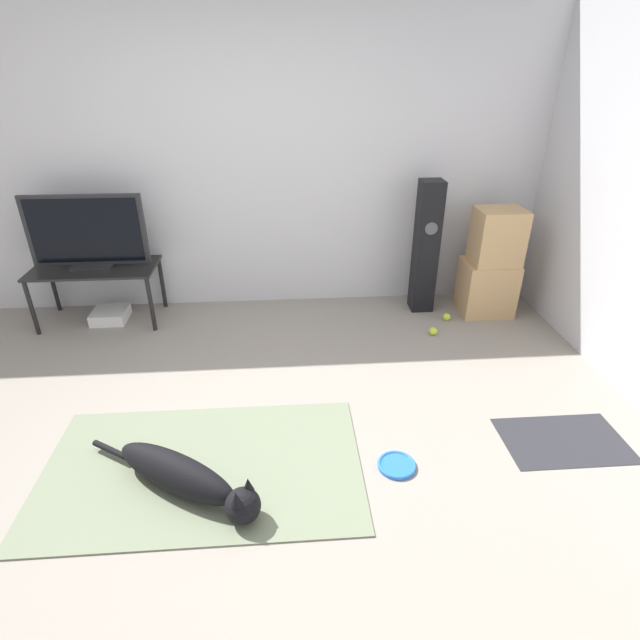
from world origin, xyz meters
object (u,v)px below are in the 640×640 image
(tennis_ball_near_speaker, at_px, (433,331))
(tv_stand, at_px, (96,273))
(frisbee, at_px, (397,465))
(floor_speaker, at_px, (426,248))
(dog, at_px, (186,477))
(game_console, at_px, (110,315))
(cardboard_box_lower, at_px, (486,287))
(tv, at_px, (86,233))
(tennis_ball_by_boxes, at_px, (447,317))
(cardboard_box_upper, at_px, (498,237))

(tennis_ball_near_speaker, bearing_deg, tv_stand, 170.21)
(frisbee, height_order, floor_speaker, floor_speaker)
(dog, xyz_separation_m, floor_speaker, (1.77, 2.09, 0.46))
(floor_speaker, distance_m, game_console, 2.81)
(dog, bearing_deg, tv_stand, 116.72)
(dog, bearing_deg, cardboard_box_lower, 40.31)
(tv, xyz_separation_m, tennis_ball_by_boxes, (2.98, -0.24, -0.76))
(tennis_ball_near_speaker, bearing_deg, tennis_ball_by_boxes, 52.31)
(cardboard_box_lower, bearing_deg, cardboard_box_upper, -40.43)
(dog, xyz_separation_m, cardboard_box_lower, (2.32, 1.97, 0.12))
(floor_speaker, relative_size, tennis_ball_by_boxes, 17.55)
(dog, bearing_deg, floor_speaker, 49.63)
(frisbee, bearing_deg, game_console, 137.70)
(cardboard_box_lower, distance_m, tv_stand, 3.37)
(frisbee, distance_m, tv_stand, 2.95)
(tennis_ball_by_boxes, height_order, game_console, game_console)
(dog, bearing_deg, frisbee, 5.66)
(dog, distance_m, cardboard_box_upper, 3.11)
(frisbee, bearing_deg, dog, -174.34)
(dog, bearing_deg, cardboard_box_upper, 39.92)
(floor_speaker, bearing_deg, tv_stand, -179.53)
(cardboard_box_upper, bearing_deg, tennis_ball_by_boxes, -161.43)
(dog, xyz_separation_m, tennis_ball_near_speaker, (1.76, 1.58, -0.08))
(tennis_ball_by_boxes, bearing_deg, floor_speaker, 122.82)
(cardboard_box_lower, bearing_deg, tennis_ball_by_boxes, -158.87)
(floor_speaker, bearing_deg, cardboard_box_lower, -11.86)
(tv_stand, height_order, tennis_ball_by_boxes, tv_stand)
(frisbee, height_order, tennis_ball_by_boxes, tennis_ball_by_boxes)
(cardboard_box_upper, xyz_separation_m, tv_stand, (-3.38, 0.11, -0.27))
(floor_speaker, xyz_separation_m, game_console, (-2.76, -0.04, -0.53))
(cardboard_box_upper, relative_size, tv, 0.49)
(dog, relative_size, cardboard_box_upper, 2.14)
(cardboard_box_upper, xyz_separation_m, tennis_ball_near_speaker, (-0.58, -0.38, -0.68))
(tv, height_order, tennis_ball_by_boxes, tv)
(frisbee, height_order, cardboard_box_lower, cardboard_box_lower)
(dog, relative_size, tv, 1.05)
(cardboard_box_upper, xyz_separation_m, tv, (-3.38, 0.11, 0.08))
(game_console, bearing_deg, tennis_ball_by_boxes, -4.34)
(frisbee, xyz_separation_m, tv_stand, (-2.18, 1.95, 0.42))
(dog, bearing_deg, tennis_ball_near_speaker, 42.01)
(dog, distance_m, tv, 2.41)
(dog, bearing_deg, game_console, 115.73)
(floor_speaker, bearing_deg, tennis_ball_by_boxes, -57.18)
(frisbee, distance_m, tennis_ball_near_speaker, 1.59)
(frisbee, relative_size, floor_speaker, 0.19)
(game_console, bearing_deg, cardboard_box_upper, -1.54)
(dog, relative_size, frisbee, 4.58)
(dog, xyz_separation_m, frisbee, (1.14, 0.11, -0.10))
(cardboard_box_lower, relative_size, tv_stand, 0.47)
(dog, xyz_separation_m, tv, (-1.04, 2.07, 0.67))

